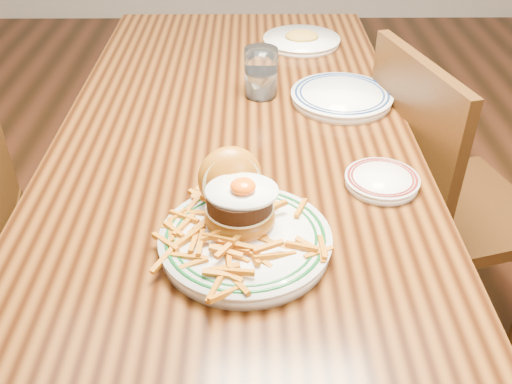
{
  "coord_description": "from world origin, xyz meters",
  "views": [
    {
      "loc": [
        0.04,
        -1.26,
        1.43
      ],
      "look_at": [
        0.05,
        -0.45,
        0.85
      ],
      "focal_mm": 40.0,
      "sensor_mm": 36.0,
      "label": 1
    }
  ],
  "objects_px": {
    "side_plate": "(382,180)",
    "chair_right": "(437,200)",
    "table": "(236,149)",
    "main_plate": "(243,225)"
  },
  "relations": [
    {
      "from": "main_plate",
      "to": "table",
      "type": "bearing_deg",
      "value": 78.09
    },
    {
      "from": "chair_right",
      "to": "side_plate",
      "type": "distance_m",
      "value": 0.48
    },
    {
      "from": "table",
      "to": "chair_right",
      "type": "distance_m",
      "value": 0.58
    },
    {
      "from": "table",
      "to": "side_plate",
      "type": "bearing_deg",
      "value": -43.51
    },
    {
      "from": "table",
      "to": "chair_right",
      "type": "height_order",
      "value": "chair_right"
    },
    {
      "from": "table",
      "to": "chair_right",
      "type": "xyz_separation_m",
      "value": [
        0.56,
        0.01,
        -0.18
      ]
    },
    {
      "from": "side_plate",
      "to": "chair_right",
      "type": "bearing_deg",
      "value": 42.13
    },
    {
      "from": "table",
      "to": "main_plate",
      "type": "height_order",
      "value": "main_plate"
    },
    {
      "from": "side_plate",
      "to": "table",
      "type": "bearing_deg",
      "value": 127.48
    },
    {
      "from": "main_plate",
      "to": "side_plate",
      "type": "distance_m",
      "value": 0.34
    }
  ]
}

